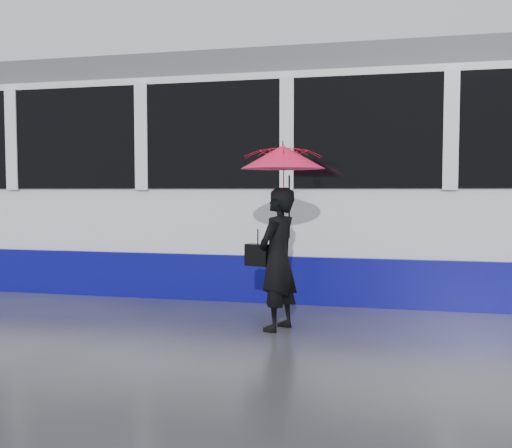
# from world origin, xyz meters

# --- Properties ---
(ground) EXTENTS (90.00, 90.00, 0.00)m
(ground) POSITION_xyz_m (0.00, 0.00, 0.00)
(ground) COLOR #27282C
(ground) RESTS_ON ground
(rails) EXTENTS (34.00, 1.51, 0.02)m
(rails) POSITION_xyz_m (0.00, 2.50, 0.01)
(rails) COLOR #3F3D38
(rails) RESTS_ON ground
(tram) EXTENTS (26.00, 2.56, 3.35)m
(tram) POSITION_xyz_m (-2.18, 2.50, 1.64)
(tram) COLOR white
(tram) RESTS_ON ground
(woman) EXTENTS (0.53, 0.64, 1.50)m
(woman) POSITION_xyz_m (1.47, -0.12, 0.75)
(woman) COLOR black
(woman) RESTS_ON ground
(umbrella) EXTENTS (1.13, 1.13, 1.02)m
(umbrella) POSITION_xyz_m (1.52, -0.12, 1.65)
(umbrella) COLOR #DD124B
(umbrella) RESTS_ON ground
(handbag) EXTENTS (0.29, 0.20, 0.41)m
(handbag) POSITION_xyz_m (1.25, -0.10, 0.79)
(handbag) COLOR black
(handbag) RESTS_ON ground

